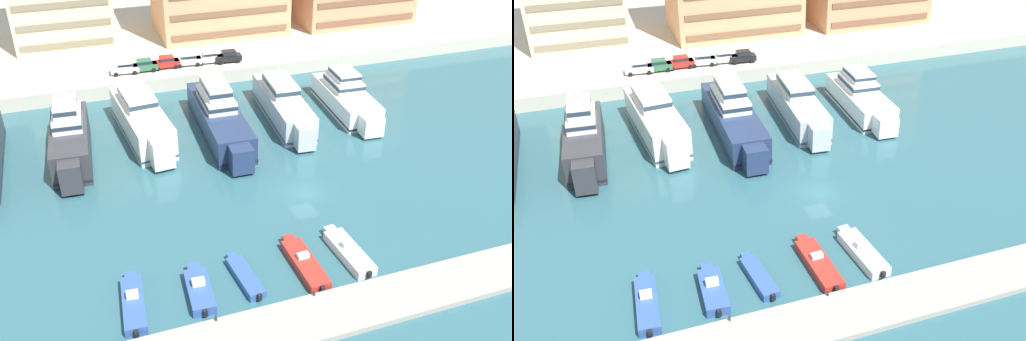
% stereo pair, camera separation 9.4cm
% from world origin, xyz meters
% --- Properties ---
extents(ground_plane, '(400.00, 400.00, 0.00)m').
position_xyz_m(ground_plane, '(0.00, 0.00, 0.00)').
color(ground_plane, '#2D5B66').
extents(quay_promenade, '(180.00, 70.00, 2.08)m').
position_xyz_m(quay_promenade, '(0.00, 66.05, 1.04)').
color(quay_promenade, beige).
rests_on(quay_promenade, ground).
extents(pier_dock, '(120.00, 4.78, 0.53)m').
position_xyz_m(pier_dock, '(0.00, -17.20, 0.27)').
color(pier_dock, '#9E998E').
rests_on(pier_dock, ground).
extents(yacht_charcoal_left, '(5.12, 17.05, 8.55)m').
position_xyz_m(yacht_charcoal_left, '(-22.96, 15.75, 2.49)').
color(yacht_charcoal_left, '#333338').
rests_on(yacht_charcoal_left, ground).
extents(yacht_ivory_mid_left, '(5.98, 18.52, 7.32)m').
position_xyz_m(yacht_ivory_mid_left, '(-14.19, 18.18, 2.30)').
color(yacht_ivory_mid_left, silver).
rests_on(yacht_ivory_mid_left, ground).
extents(yacht_navy_center_left, '(5.28, 21.13, 8.17)m').
position_xyz_m(yacht_navy_center_left, '(-4.88, 15.95, 2.31)').
color(yacht_navy_center_left, navy).
rests_on(yacht_navy_center_left, ground).
extents(yacht_silver_center, '(5.35, 18.97, 6.82)m').
position_xyz_m(yacht_silver_center, '(4.18, 17.12, 2.06)').
color(yacht_silver_center, silver).
rests_on(yacht_silver_center, ground).
extents(yacht_white_center_right, '(5.63, 17.07, 7.15)m').
position_xyz_m(yacht_white_center_right, '(13.27, 16.83, 1.94)').
color(yacht_white_center_right, white).
rests_on(yacht_white_center_right, ground).
extents(motorboat_blue_far_left, '(2.24, 7.23, 1.44)m').
position_xyz_m(motorboat_blue_far_left, '(-19.96, -10.96, 0.47)').
color(motorboat_blue_far_left, '#33569E').
rests_on(motorboat_blue_far_left, ground).
extents(motorboat_blue_left, '(2.28, 6.15, 1.50)m').
position_xyz_m(motorboat_blue_left, '(-14.50, -11.22, 0.49)').
color(motorboat_blue_left, '#33569E').
rests_on(motorboat_blue_left, ground).
extents(motorboat_blue_mid_left, '(2.07, 6.29, 0.82)m').
position_xyz_m(motorboat_blue_mid_left, '(-10.32, -10.81, 0.37)').
color(motorboat_blue_mid_left, '#33569E').
rests_on(motorboat_blue_mid_left, ground).
extents(motorboat_red_center_left, '(2.13, 7.76, 1.27)m').
position_xyz_m(motorboat_red_center_left, '(-4.79, -10.95, 0.44)').
color(motorboat_red_center_left, red).
rests_on(motorboat_red_center_left, ground).
extents(motorboat_white_center, '(2.39, 7.43, 1.45)m').
position_xyz_m(motorboat_white_center, '(-0.38, -10.85, 0.48)').
color(motorboat_white_center, white).
rests_on(motorboat_white_center, ground).
extents(car_white_far_left, '(4.21, 2.15, 1.80)m').
position_xyz_m(car_white_far_left, '(-13.90, 34.79, 3.06)').
color(car_white_far_left, white).
rests_on(car_white_far_left, quay_promenade).
extents(car_green_left, '(4.12, 1.96, 1.80)m').
position_xyz_m(car_green_left, '(-11.14, 34.79, 3.06)').
color(car_green_left, '#2D6642').
rests_on(car_green_left, quay_promenade).
extents(car_red_mid_left, '(4.10, 1.92, 1.80)m').
position_xyz_m(car_red_mid_left, '(-7.75, 35.02, 3.06)').
color(car_red_mid_left, red).
rests_on(car_red_mid_left, quay_promenade).
extents(car_silver_center_left, '(4.23, 2.20, 1.80)m').
position_xyz_m(car_silver_center_left, '(-4.37, 34.96, 3.06)').
color(car_silver_center_left, '#B7BCC1').
rests_on(car_silver_center_left, quay_promenade).
extents(car_white_center, '(4.18, 2.08, 1.80)m').
position_xyz_m(car_white_center, '(-1.10, 34.92, 3.06)').
color(car_white_center, white).
rests_on(car_white_center, quay_promenade).
extents(car_black_center_right, '(4.19, 2.10, 1.80)m').
position_xyz_m(car_black_center_right, '(1.80, 34.31, 3.06)').
color(car_black_center_right, black).
rests_on(car_black_center_right, quay_promenade).
extents(bollard_west, '(0.20, 0.20, 0.61)m').
position_xyz_m(bollard_west, '(-14.09, -15.06, 0.86)').
color(bollard_west, '#2D2D33').
rests_on(bollard_west, pier_dock).
extents(bollard_west_mid, '(0.20, 0.20, 0.61)m').
position_xyz_m(bollard_west_mid, '(-5.66, -15.06, 0.86)').
color(bollard_west_mid, '#2D2D33').
rests_on(bollard_west_mid, pier_dock).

